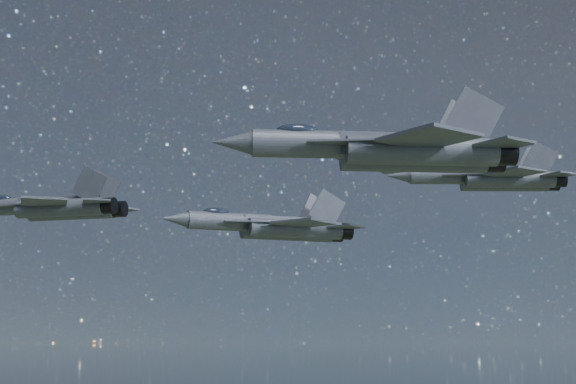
{
  "coord_description": "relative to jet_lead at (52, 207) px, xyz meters",
  "views": [
    {
      "loc": [
        -2.26,
        -73.39,
        133.71
      ],
      "look_at": [
        -4.08,
        -2.34,
        145.92
      ],
      "focal_mm": 55.0,
      "sensor_mm": 36.0,
      "label": 1
    }
  ],
  "objects": [
    {
      "name": "jet_right",
      "position": [
        26.05,
        -21.23,
        -0.01
      ],
      "size": [
        18.28,
        12.78,
        4.6
      ],
      "rotation": [
        0.0,
        0.0,
        0.11
      ],
      "color": "#383D46"
    },
    {
      "name": "jet_slot",
      "position": [
        37.63,
        7.06,
        3.55
      ],
      "size": [
        16.5,
        11.71,
        4.19
      ],
      "rotation": [
        0.0,
        0.0,
        0.04
      ],
      "color": "#383D46"
    },
    {
      "name": "jet_lead",
      "position": [
        0.0,
        0.0,
        0.0
      ],
      "size": [
        16.27,
        11.07,
        4.09
      ],
      "rotation": [
        0.0,
        0.0,
        -0.25
      ],
      "color": "#383D46"
    },
    {
      "name": "jet_left",
      "position": [
        17.89,
        14.16,
        0.2
      ],
      "size": [
        19.61,
        12.97,
        5.01
      ],
      "rotation": [
        0.0,
        0.0,
        0.39
      ],
      "color": "#383D46"
    }
  ]
}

